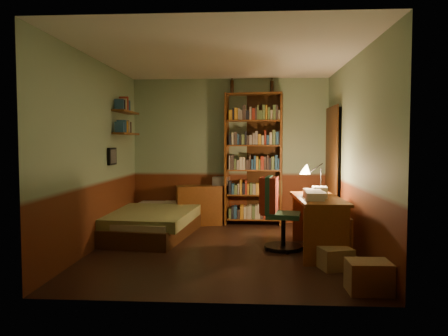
# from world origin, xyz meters

# --- Properties ---
(floor) EXTENTS (3.50, 4.00, 0.02)m
(floor) POSITION_xyz_m (0.00, 0.00, -0.01)
(floor) COLOR black
(floor) RESTS_ON ground
(ceiling) EXTENTS (3.50, 4.00, 0.02)m
(ceiling) POSITION_xyz_m (0.00, 0.00, 2.61)
(ceiling) COLOR silver
(ceiling) RESTS_ON wall_back
(wall_back) EXTENTS (3.50, 0.02, 2.60)m
(wall_back) POSITION_xyz_m (0.00, 2.01, 1.30)
(wall_back) COLOR gray
(wall_back) RESTS_ON ground
(wall_left) EXTENTS (0.02, 4.00, 2.60)m
(wall_left) POSITION_xyz_m (-1.76, 0.00, 1.30)
(wall_left) COLOR gray
(wall_left) RESTS_ON ground
(wall_right) EXTENTS (0.02, 4.00, 2.60)m
(wall_right) POSITION_xyz_m (1.76, 0.00, 1.30)
(wall_right) COLOR gray
(wall_right) RESTS_ON ground
(wall_front) EXTENTS (3.50, 0.02, 2.60)m
(wall_front) POSITION_xyz_m (0.00, -2.01, 1.30)
(wall_front) COLOR gray
(wall_front) RESTS_ON ground
(doorway) EXTENTS (0.06, 0.90, 2.00)m
(doorway) POSITION_xyz_m (1.72, 1.30, 1.00)
(doorway) COLOR black
(doorway) RESTS_ON ground
(door_trim) EXTENTS (0.02, 0.98, 2.08)m
(door_trim) POSITION_xyz_m (1.69, 1.30, 1.00)
(door_trim) COLOR #381F0C
(door_trim) RESTS_ON ground
(bed) EXTENTS (1.50, 2.40, 0.67)m
(bed) POSITION_xyz_m (-1.19, 0.97, 0.34)
(bed) COLOR olive
(bed) RESTS_ON ground
(dresser) EXTENTS (0.85, 0.57, 0.69)m
(dresser) POSITION_xyz_m (-0.54, 1.77, 0.35)
(dresser) COLOR #613313
(dresser) RESTS_ON ground
(mini_stereo) EXTENTS (0.31, 0.26, 0.15)m
(mini_stereo) POSITION_xyz_m (-0.15, 1.89, 0.77)
(mini_stereo) COLOR #B2B2B7
(mini_stereo) RESTS_ON dresser
(bookshelf) EXTENTS (1.03, 0.43, 2.32)m
(bookshelf) POSITION_xyz_m (0.43, 1.85, 1.16)
(bookshelf) COLOR #613313
(bookshelf) RESTS_ON ground
(bottle_left) EXTENTS (0.07, 0.07, 0.24)m
(bottle_left) POSITION_xyz_m (0.04, 1.96, 2.44)
(bottle_left) COLOR black
(bottle_left) RESTS_ON bookshelf
(bottle_right) EXTENTS (0.07, 0.07, 0.22)m
(bottle_right) POSITION_xyz_m (0.75, 1.96, 2.43)
(bottle_right) COLOR black
(bottle_right) RESTS_ON bookshelf
(desk) EXTENTS (0.63, 1.39, 0.73)m
(desk) POSITION_xyz_m (1.27, -0.07, 0.37)
(desk) COLOR #613313
(desk) RESTS_ON ground
(paper_stack) EXTENTS (0.21, 0.28, 0.11)m
(paper_stack) POSITION_xyz_m (1.34, 0.27, 0.79)
(paper_stack) COLOR silver
(paper_stack) RESTS_ON desk
(desk_lamp) EXTENTS (0.19, 0.19, 0.63)m
(desk_lamp) POSITION_xyz_m (1.41, 0.62, 1.05)
(desk_lamp) COLOR black
(desk_lamp) RESTS_ON desk
(office_chair) EXTENTS (0.50, 0.46, 0.89)m
(office_chair) POSITION_xyz_m (0.82, 0.05, 0.44)
(office_chair) COLOR #245139
(office_chair) RESTS_ON ground
(red_jacket) EXTENTS (0.36, 0.45, 0.47)m
(red_jacket) POSITION_xyz_m (0.60, 0.20, 1.12)
(red_jacket) COLOR #A42C1F
(red_jacket) RESTS_ON office_chair
(wall_shelf_lower) EXTENTS (0.20, 0.90, 0.03)m
(wall_shelf_lower) POSITION_xyz_m (-1.64, 1.10, 1.60)
(wall_shelf_lower) COLOR #613313
(wall_shelf_lower) RESTS_ON wall_left
(wall_shelf_upper) EXTENTS (0.20, 0.90, 0.03)m
(wall_shelf_upper) POSITION_xyz_m (-1.64, 1.10, 1.95)
(wall_shelf_upper) COLOR #613313
(wall_shelf_upper) RESTS_ON wall_left
(framed_picture) EXTENTS (0.04, 0.32, 0.26)m
(framed_picture) POSITION_xyz_m (-1.72, 0.60, 1.25)
(framed_picture) COLOR black
(framed_picture) RESTS_ON wall_left
(cardboard_box_a) EXTENTS (0.42, 0.34, 0.31)m
(cardboard_box_a) POSITION_xyz_m (1.53, -1.62, 0.15)
(cardboard_box_a) COLOR olive
(cardboard_box_a) RESTS_ON ground
(cardboard_box_b) EXTENTS (0.42, 0.37, 0.25)m
(cardboard_box_b) POSITION_xyz_m (1.36, -0.85, 0.12)
(cardboard_box_b) COLOR olive
(cardboard_box_b) RESTS_ON ground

